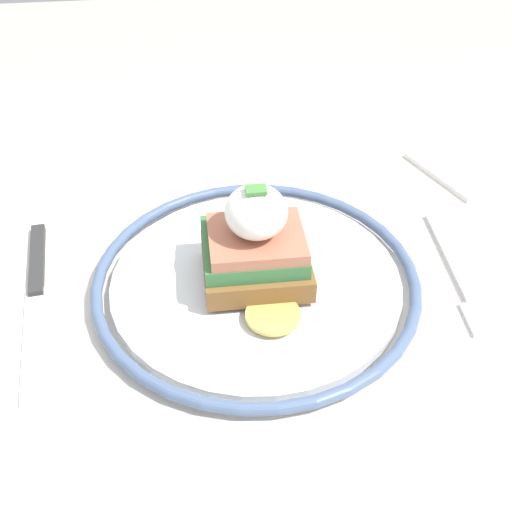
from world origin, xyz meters
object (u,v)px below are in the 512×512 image
(plate, at_px, (256,281))
(knife, at_px, (36,290))
(sandwich, at_px, (256,244))
(fork, at_px, (459,276))
(napkin, at_px, (487,159))

(plate, xyz_separation_m, knife, (0.18, -0.02, -0.01))
(plate, height_order, sandwich, sandwich)
(sandwich, height_order, fork, sandwich)
(plate, xyz_separation_m, napkin, (-0.27, -0.17, -0.00))
(plate, distance_m, napkin, 0.32)
(plate, xyz_separation_m, sandwich, (0.00, -0.00, 0.04))
(fork, xyz_separation_m, napkin, (-0.10, -0.18, 0.00))
(fork, distance_m, napkin, 0.20)
(sandwich, bearing_deg, knife, -4.80)
(plate, distance_m, fork, 0.18)
(knife, bearing_deg, plate, 175.06)
(fork, relative_size, napkin, 1.06)
(sandwich, distance_m, knife, 0.19)
(sandwich, distance_m, fork, 0.18)
(plate, bearing_deg, sandwich, -71.64)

